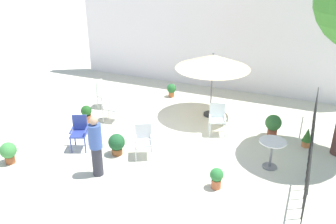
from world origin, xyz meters
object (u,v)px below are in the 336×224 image
Objects in this scene: patio_chair_0 at (109,106)px; patio_chair_3 at (103,92)px; potted_plant_4 at (8,152)px; standing_person at (96,146)px; patio_chair_4 at (144,138)px; patio_umbrella_0 at (213,62)px; potted_plant_6 at (273,124)px; cafe_table_0 at (272,149)px; patio_chair_1 at (79,130)px; potted_plant_1 at (86,113)px; potted_plant_5 at (217,177)px; potted_plant_2 at (117,143)px; patio_chair_2 at (217,117)px; potted_plant_0 at (307,137)px; potted_plant_3 at (171,89)px.

patio_chair_0 is 1.18m from patio_chair_3.
standing_person reaches higher than potted_plant_4.
standing_person is (-0.63, -1.28, 0.31)m from patio_chair_4.
potted_plant_6 is (2.14, -0.71, -1.48)m from patio_umbrella_0.
cafe_table_0 is 0.80× the size of patio_chair_1.
patio_umbrella_0 is at bearing 50.76° from potted_plant_4.
potted_plant_1 is 0.36× the size of standing_person.
potted_plant_4 is 5.39m from potted_plant_5.
potted_plant_2 is (1.91, -1.35, 0.02)m from potted_plant_1.
patio_chair_2 is at bearing 53.73° from patio_chair_4.
potted_plant_0 is (2.57, 0.19, -0.24)m from patio_chair_2.
patio_chair_2 is 3.91m from standing_person.
potted_plant_6 is 5.27m from standing_person.
patio_chair_3 is at bearing 164.41° from cafe_table_0.
patio_umbrella_0 is 2.48× the size of patio_chair_3.
patio_chair_0 is at bearing -48.70° from patio_chair_3.
patio_chair_1 is (-2.74, -3.49, -1.33)m from patio_umbrella_0.
patio_chair_0 is 0.55× the size of standing_person.
patio_chair_1 is at bearing -128.16° from patio_umbrella_0.
potted_plant_2 is 2.79m from potted_plant_4.
potted_plant_5 is (4.99, -3.07, -0.25)m from patio_chair_3.
potted_plant_0 reaches higher than potted_plant_3.
potted_plant_2 reaches higher than potted_plant_0.
standing_person reaches higher than patio_chair_1.
potted_plant_6 is at bearing 74.95° from potted_plant_5.
patio_chair_3 is at bearing 120.17° from standing_person.
potted_plant_2 is at bearing -133.82° from patio_chair_2.
potted_plant_4 reaches higher than potted_plant_1.
potted_plant_4 is at bearing -169.65° from standing_person.
potted_plant_0 is 8.11m from potted_plant_4.
patio_chair_3 is 1.66× the size of potted_plant_4.
patio_chair_3 reaches higher than patio_chair_2.
potted_plant_2 reaches higher than potted_plant_4.
patio_chair_3 is 4.13m from potted_plant_4.
patio_chair_2 is 1.86× the size of potted_plant_3.
patio_chair_4 is (1.82, 0.33, -0.04)m from patio_chair_1.
potted_plant_6 reaches higher than potted_plant_2.
patio_chair_1 reaches higher than patio_chair_0.
cafe_table_0 is 1.75m from potted_plant_5.
patio_chair_1 is 4.06m from potted_plant_5.
patio_chair_4 reaches higher than potted_plant_6.
potted_plant_3 is at bearing 93.05° from standing_person.
patio_umbrella_0 reaches higher than potted_plant_4.
patio_umbrella_0 is at bearing 73.67° from patio_chair_4.
patio_chair_3 is (-0.95, 2.72, 0.00)m from patio_chair_1.
patio_chair_4 is 1.46m from standing_person.
patio_chair_4 is 0.76m from potted_plant_2.
patio_chair_2 is 1.66m from potted_plant_6.
potted_plant_6 is at bearing -18.30° from patio_umbrella_0.
patio_chair_3 is at bearing 139.14° from patio_chair_4.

